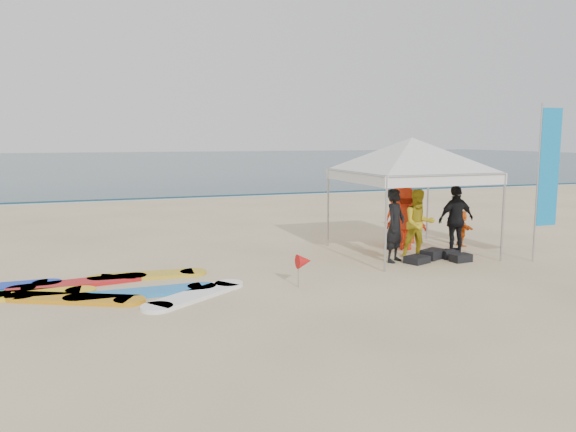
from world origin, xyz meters
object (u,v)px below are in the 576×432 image
(person_black_a, at_px, (395,226))
(surfboard_spread, at_px, (76,292))
(person_seated, at_px, (462,228))
(person_black_b, at_px, (456,220))
(canopy_tent, at_px, (412,138))
(marker_pennant, at_px, (304,261))
(person_orange_a, at_px, (406,219))
(person_yellow, at_px, (419,224))
(person_orange_b, at_px, (402,212))
(feather_flag, at_px, (548,169))

(person_black_a, bearing_deg, surfboard_spread, 148.00)
(person_seated, bearing_deg, person_black_b, 149.65)
(person_black_b, height_order, canopy_tent, canopy_tent)
(marker_pennant, distance_m, surfboard_spread, 4.22)
(person_black_b, distance_m, marker_pennant, 4.91)
(person_orange_a, xyz_separation_m, marker_pennant, (-3.74, -2.51, -0.28))
(person_yellow, relative_size, person_orange_b, 0.89)
(person_black_a, relative_size, person_seated, 1.79)
(canopy_tent, bearing_deg, marker_pennant, -149.77)
(surfboard_spread, bearing_deg, person_yellow, 4.69)
(canopy_tent, bearing_deg, person_orange_a, 67.77)
(person_yellow, bearing_deg, person_orange_b, 86.33)
(person_orange_a, distance_m, canopy_tent, 2.08)
(person_black_a, bearing_deg, marker_pennant, 171.00)
(canopy_tent, relative_size, marker_pennant, 6.69)
(person_black_b, height_order, marker_pennant, person_black_b)
(person_orange_a, relative_size, surfboard_spread, 0.27)
(person_orange_a, bearing_deg, surfboard_spread, 52.39)
(person_black_a, xyz_separation_m, canopy_tent, (0.83, 0.73, 1.97))
(person_black_a, bearing_deg, person_orange_a, 14.03)
(canopy_tent, relative_size, feather_flag, 1.19)
(person_orange_a, relative_size, canopy_tent, 0.36)
(marker_pennant, bearing_deg, surfboard_spread, 166.65)
(person_orange_a, height_order, marker_pennant, person_orange_a)
(person_orange_a, bearing_deg, marker_pennant, 75.09)
(person_yellow, distance_m, person_seated, 2.07)
(person_yellow, relative_size, marker_pennant, 2.53)
(person_yellow, xyz_separation_m, person_black_b, (1.09, 0.07, 0.03))
(person_yellow, relative_size, person_orange_a, 1.04)
(person_yellow, height_order, marker_pennant, person_yellow)
(person_black_a, height_order, person_black_b, person_black_b)
(person_black_a, height_order, person_orange_a, person_black_a)
(person_orange_b, relative_size, person_seated, 1.94)
(feather_flag, relative_size, marker_pennant, 5.61)
(person_seated, relative_size, canopy_tent, 0.22)
(person_orange_b, bearing_deg, person_seated, 164.33)
(person_yellow, xyz_separation_m, canopy_tent, (0.05, 0.49, 2.00))
(person_orange_a, xyz_separation_m, person_seated, (1.64, -0.07, -0.31))
(person_orange_a, bearing_deg, person_orange_b, -64.46)
(person_yellow, bearing_deg, person_black_a, -151.78)
(person_orange_a, height_order, canopy_tent, canopy_tent)
(person_black_a, xyz_separation_m, person_orange_a, (1.00, 1.16, -0.06))
(person_orange_b, xyz_separation_m, marker_pennant, (-3.85, -2.90, -0.41))
(person_orange_a, bearing_deg, person_black_b, 176.97)
(person_black_b, distance_m, feather_flag, 2.33)
(person_black_b, xyz_separation_m, canopy_tent, (-1.04, 0.42, 1.97))
(person_seated, bearing_deg, feather_flag, -148.50)
(canopy_tent, relative_size, surfboard_spread, 0.74)
(person_orange_a, relative_size, feather_flag, 0.43)
(feather_flag, xyz_separation_m, marker_pennant, (-6.03, -0.32, -1.61))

